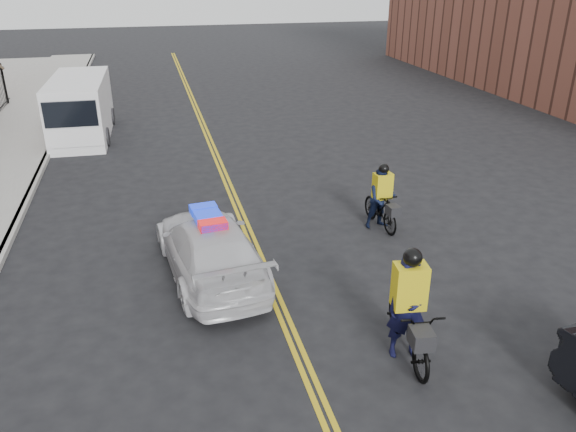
{
  "coord_description": "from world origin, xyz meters",
  "views": [
    {
      "loc": [
        -2.19,
        -8.69,
        6.46
      ],
      "look_at": [
        0.58,
        2.43,
        1.3
      ],
      "focal_mm": 35.0,
      "sensor_mm": 36.0,
      "label": 1
    }
  ],
  "objects_px": {
    "police_cruiser": "(210,247)",
    "cyclist_near": "(406,319)",
    "cyclist_far": "(381,203)",
    "cargo_van": "(80,109)"
  },
  "relations": [
    {
      "from": "cyclist_far",
      "to": "police_cruiser",
      "type": "bearing_deg",
      "value": -168.6
    },
    {
      "from": "cargo_van",
      "to": "cyclist_far",
      "type": "relative_size",
      "value": 3.14
    },
    {
      "from": "police_cruiser",
      "to": "cyclist_far",
      "type": "height_order",
      "value": "cyclist_far"
    },
    {
      "from": "cargo_van",
      "to": "cyclist_near",
      "type": "xyz_separation_m",
      "value": [
        6.73,
        -16.07,
        -0.4
      ]
    },
    {
      "from": "police_cruiser",
      "to": "cyclist_near",
      "type": "height_order",
      "value": "cyclist_near"
    },
    {
      "from": "police_cruiser",
      "to": "cargo_van",
      "type": "xyz_separation_m",
      "value": [
        -3.7,
        12.38,
        0.46
      ]
    },
    {
      "from": "cyclist_near",
      "to": "cyclist_far",
      "type": "relative_size",
      "value": 1.25
    },
    {
      "from": "cargo_van",
      "to": "cyclist_far",
      "type": "bearing_deg",
      "value": -51.11
    },
    {
      "from": "police_cruiser",
      "to": "cyclist_near",
      "type": "bearing_deg",
      "value": 122.86
    },
    {
      "from": "police_cruiser",
      "to": "cyclist_far",
      "type": "relative_size",
      "value": 2.71
    }
  ]
}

